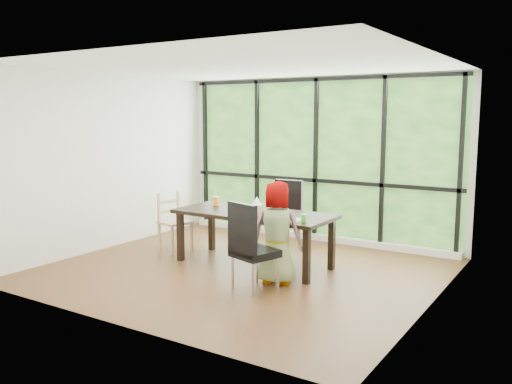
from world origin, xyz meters
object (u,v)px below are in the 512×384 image
at_px(child_toddler, 274,225).
at_px(tissue_box, 257,210).
at_px(chair_window_leather, 283,216).
at_px(child_older, 276,232).
at_px(plate_near, 283,219).
at_px(chair_end_beech, 175,222).
at_px(orange_cup, 216,201).
at_px(green_cup, 304,218).
at_px(plate_far, 246,207).
at_px(chair_interior_leather, 255,247).
at_px(dining_table, 254,239).

relative_size(child_toddler, tissue_box, 5.76).
relative_size(chair_window_leather, child_toddler, 1.17).
bearing_deg(child_older, child_toddler, -76.26).
xyz_separation_m(plate_near, tissue_box, (-0.45, 0.08, 0.06)).
height_order(chair_end_beech, orange_cup, chair_end_beech).
bearing_deg(chair_end_beech, plate_near, -82.63).
bearing_deg(green_cup, chair_window_leather, 129.22).
relative_size(child_older, orange_cup, 9.50).
distance_m(plate_far, orange_cup, 0.51).
bearing_deg(chair_window_leather, tissue_box, -82.26).
bearing_deg(green_cup, plate_near, 173.52).
bearing_deg(plate_near, chair_end_beech, 173.55).
relative_size(chair_interior_leather, chair_end_beech, 1.20).
height_order(dining_table, plate_far, plate_far).
relative_size(child_older, plate_far, 6.28).
relative_size(plate_far, orange_cup, 1.51).
relative_size(chair_interior_leather, child_toddler, 1.17).
distance_m(chair_window_leather, green_cup, 1.54).
relative_size(chair_window_leather, chair_end_beech, 1.20).
relative_size(dining_table, chair_interior_leather, 2.06).
bearing_deg(dining_table, chair_window_leather, 93.29).
distance_m(dining_table, green_cup, 1.03).
height_order(chair_window_leather, child_older, child_older).
xyz_separation_m(chair_end_beech, child_older, (2.09, -0.53, 0.19)).
relative_size(chair_window_leather, green_cup, 10.40).
relative_size(chair_end_beech, plate_near, 4.36).
relative_size(chair_window_leather, plate_near, 5.23).
height_order(plate_near, tissue_box, tissue_box).
xyz_separation_m(chair_interior_leather, chair_end_beech, (-2.05, 0.94, -0.09)).
xyz_separation_m(dining_table, green_cup, (0.91, -0.26, 0.43)).
xyz_separation_m(chair_end_beech, orange_cup, (0.66, 0.16, 0.37)).
bearing_deg(orange_cup, chair_interior_leather, -38.44).
bearing_deg(plate_far, chair_end_beech, -169.03).
bearing_deg(child_toddler, orange_cup, -141.64).
distance_m(chair_interior_leather, orange_cup, 1.80).
relative_size(plate_far, plate_near, 0.99).
xyz_separation_m(chair_end_beech, child_toddler, (1.43, 0.56, 0.01)).
bearing_deg(tissue_box, chair_window_leather, 100.42).
xyz_separation_m(dining_table, child_older, (0.66, -0.53, 0.27)).
distance_m(dining_table, chair_interior_leather, 1.13).
relative_size(chair_end_beech, child_toddler, 0.98).
height_order(dining_table, child_older, child_older).
bearing_deg(tissue_box, child_toddler, 101.36).
xyz_separation_m(chair_interior_leather, orange_cup, (-1.39, 1.10, 0.28)).
height_order(chair_end_beech, plate_far, chair_end_beech).
relative_size(dining_table, green_cup, 21.43).
relative_size(child_toddler, green_cup, 8.89).
distance_m(dining_table, plate_far, 0.52).
height_order(chair_end_beech, child_toddler, child_toddler).
bearing_deg(child_toddler, dining_table, -78.72).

